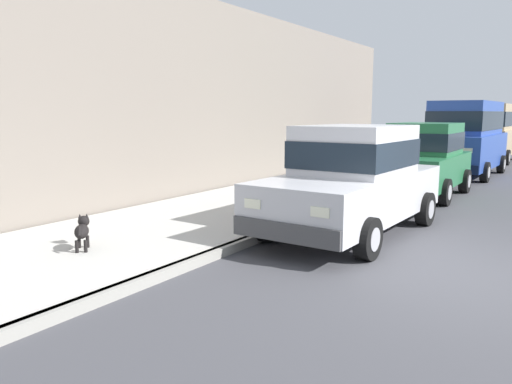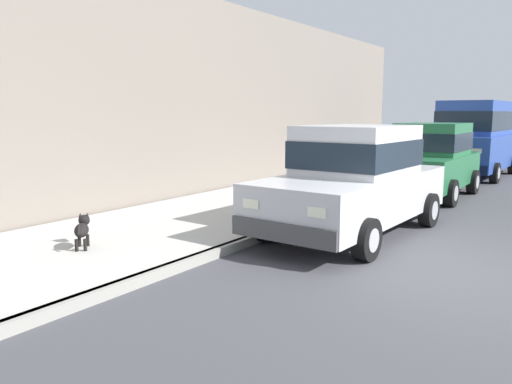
% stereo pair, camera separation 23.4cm
% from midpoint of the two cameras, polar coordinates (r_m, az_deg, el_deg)
% --- Properties ---
extents(ground_plane, '(80.00, 80.00, 0.00)m').
position_cam_midpoint_polar(ground_plane, '(7.17, 21.20, -8.94)').
color(ground_plane, '#424247').
extents(curb, '(0.16, 64.00, 0.14)m').
position_cam_midpoint_polar(curb, '(8.35, -0.84, -5.31)').
color(curb, gray).
rests_on(curb, ground).
extents(sidewalk, '(3.60, 64.00, 0.14)m').
position_cam_midpoint_polar(sidewalk, '(9.45, -9.97, -3.76)').
color(sidewalk, '#B7B5AD').
rests_on(sidewalk, ground).
extents(car_silver_sedan, '(2.15, 4.66, 1.92)m').
position_cam_midpoint_polar(car_silver_sedan, '(9.01, 10.28, 1.52)').
color(car_silver_sedan, '#BCBCC1').
rests_on(car_silver_sedan, ground).
extents(car_green_hatchback, '(1.98, 3.81, 1.88)m').
position_cam_midpoint_polar(car_green_hatchback, '(13.66, 18.06, 3.69)').
color(car_green_hatchback, '#23663D').
rests_on(car_green_hatchback, ground).
extents(car_blue_van, '(2.24, 4.95, 2.52)m').
position_cam_midpoint_polar(car_blue_van, '(18.57, 22.48, 6.04)').
color(car_blue_van, '#28479E').
rests_on(car_blue_van, ground).
extents(car_tan_van, '(2.22, 4.94, 2.52)m').
position_cam_midpoint_polar(car_tan_van, '(24.65, 24.90, 6.45)').
color(car_tan_van, tan).
rests_on(car_tan_van, ground).
extents(dog_black, '(0.57, 0.57, 0.49)m').
position_cam_midpoint_polar(dog_black, '(7.86, -20.03, -4.08)').
color(dog_black, black).
rests_on(dog_black, sidewalk).
extents(fire_hydrant, '(0.34, 0.24, 0.72)m').
position_cam_midpoint_polar(fire_hydrant, '(9.46, 0.80, -1.09)').
color(fire_hydrant, red).
rests_on(fire_hydrant, sidewalk).
extents(building_facade, '(0.50, 20.00, 4.97)m').
position_cam_midpoint_polar(building_facade, '(14.62, -2.15, 10.37)').
color(building_facade, slate).
rests_on(building_facade, ground).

